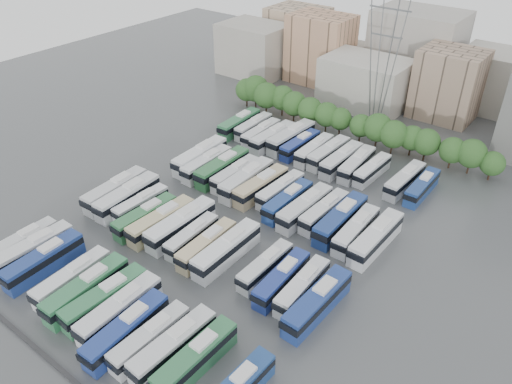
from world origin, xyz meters
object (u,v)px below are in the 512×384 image
Objects in this scene: bus_r3_s2 at (261,133)px; bus_r3_s4 at (291,137)px; bus_r2_s3 at (222,167)px; bus_r2_s11 at (340,219)px; electricity_pylon at (385,47)px; bus_r0_s7 at (120,310)px; bus_r1_s0 at (116,190)px; bus_r1_s7 at (207,245)px; bus_r3_s10 at (372,170)px; bus_r2_s5 at (247,180)px; bus_r3_s0 at (239,123)px; bus_r1_s8 at (227,250)px; bus_r2_s12 at (356,230)px; bus_r0_s10 at (173,346)px; bus_r1_s5 at (181,224)px; bus_r3_s3 at (273,137)px; bus_r3_s8 at (341,160)px; bus_r0_s11 at (196,358)px; bus_r1_s6 at (192,236)px; bus_r1_s12 at (302,287)px; bus_r2_s7 at (280,190)px; bus_r2_s13 at (376,238)px; bus_r2_s10 at (324,212)px; bus_r0_s2 at (44,261)px; bus_r0_s9 at (150,338)px; bus_r2_s2 at (207,164)px; bus_r2_s6 at (261,186)px; bus_r1_s13 at (317,302)px; bus_r3_s6 at (314,150)px; bus_r3_s7 at (329,153)px; bus_r3_s9 at (357,164)px; bus_r0_s6 at (105,298)px; bus_r1_s4 at (161,221)px; bus_r1_s11 at (282,279)px; bus_r1_s2 at (141,204)px; bus_r3_s12 at (405,180)px; bus_r0_s4 at (72,279)px; bus_r2_s9 at (305,208)px; bus_r2_s1 at (200,156)px; bus_r3_s5 at (300,145)px; bus_r0_s8 at (127,330)px; bus_r2_s8 at (288,201)px; bus_r1_s3 at (145,217)px; bus_r0_s1 at (34,249)px.

bus_r3_s4 reaches higher than bus_r3_s2.
bus_r2_s3 is 0.98× the size of bus_r2_s11.
bus_r0_s7 is (-0.28, -73.30, -16.68)m from electricity_pylon.
bus_r1_s0 reaches higher than bus_r1_s7.
bus_r2_s5 is at bearing -130.15° from bus_r3_s10.
bus_r3_s0 is at bearing 131.30° from bus_r2_s5.
bus_r2_s12 is at bearing 51.18° from bus_r1_s8.
bus_r1_s5 reaches higher than bus_r0_s10.
bus_r3_s3 is 1.01× the size of bus_r3_s8.
bus_r0_s11 reaches higher than bus_r1_s6.
bus_r1_s12 is at bearing -46.86° from bus_r3_s2.
bus_r2_s3 is 1.16× the size of bus_r3_s2.
bus_r2_s13 is (19.97, -2.45, 0.29)m from bus_r2_s7.
bus_r2_s10 is (9.72, 18.62, 0.00)m from bus_r1_s7.
bus_r0_s2 is 1.10× the size of bus_r0_s9.
bus_r2_s2 is 26.51m from bus_r3_s8.
bus_r2_s6 is 13.15m from bus_r2_s10.
electricity_pylon is 75.88m from bus_r0_s11.
bus_r3_s3 is (-33.08, 18.20, -0.11)m from bus_r2_s13.
bus_r0_s7 reaches higher than bus_r3_s10.
bus_r1_s5 is 1.03× the size of bus_r1_s13.
bus_r2_s11 is 1.16× the size of bus_r3_s6.
bus_r1_s12 is at bearing -61.12° from bus_r3_s6.
bus_r3_s7 reaches higher than bus_r3_s9.
bus_r0_s6 is 1.00× the size of bus_r1_s4.
bus_r3_s8 is (-9.84, 52.26, 0.04)m from bus_r0_s11.
bus_r1_s6 is at bearing 179.52° from bus_r1_s11.
bus_r3_s7 is 6.66m from bus_r3_s9.
bus_r3_s2 is at bearing 148.92° from bus_r2_s11.
bus_r0_s6 is 1.04× the size of bus_r0_s11.
bus_r0_s11 reaches higher than bus_r2_s7.
bus_r1_s2 is 0.99× the size of bus_r3_s10.
bus_r2_s3 is 1.10× the size of bus_r3_s12.
bus_r0_s4 reaches higher than bus_r3_s6.
bus_r2_s6 is at bearing -123.92° from bus_r3_s10.
bus_r2_s9 is at bearing -68.36° from bus_r3_s7.
bus_r3_s10 is at bearing 28.05° from bus_r2_s1.
bus_r3_s5 is at bearing -18.29° from bus_r3_s4.
bus_r0_s8 reaches higher than bus_r1_s7.
bus_r0_s7 reaches higher than bus_r3_s12.
bus_r2_s8 is 19.04m from bus_r3_s9.
bus_r1_s3 is 43.58m from bus_r3_s10.
bus_r3_s2 is 0.95× the size of bus_r3_s12.
bus_r2_s10 is 0.89× the size of bus_r2_s13.
bus_r2_s10 is at bearing 99.39° from bus_r1_s11.
bus_r3_s0 is 1.05× the size of bus_r3_s12.
bus_r2_s1 is 1.10× the size of bus_r2_s2.
bus_r1_s6 is at bearing -12.70° from bus_r1_s5.
bus_r3_s6 reaches higher than bus_r1_s6.
bus_r0_s1 is at bearing -177.20° from bus_r0_s10.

